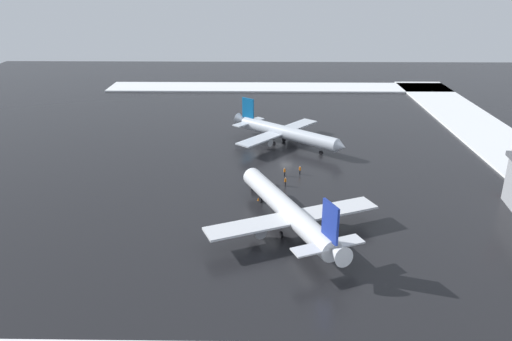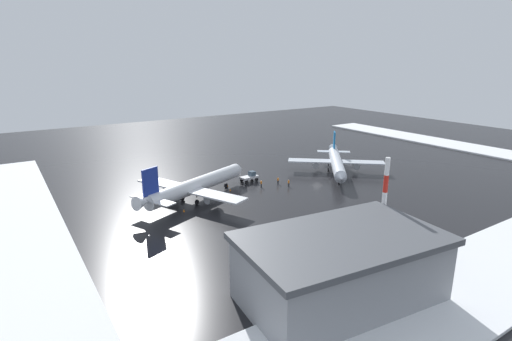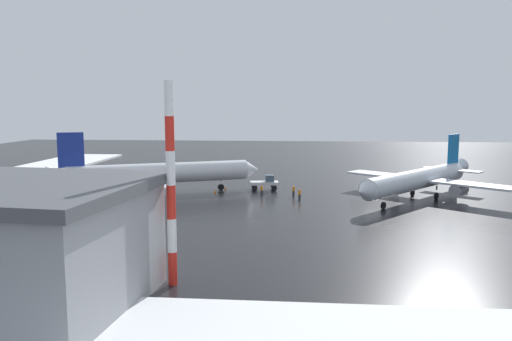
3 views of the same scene
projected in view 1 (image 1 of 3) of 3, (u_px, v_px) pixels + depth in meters
The scene contains 12 objects.
ground_plane at pixel (286, 155), 109.44m from camera, with size 240.00×240.00×0.00m, color black.
snow_bank_right at pixel (278, 87), 171.50m from camera, with size 14.00×116.00×0.47m, color white.
airplane_parked_starboard at pixel (288, 210), 76.77m from camera, with size 31.79×26.96×9.95m.
airplane_far_rear at pixel (285, 133), 114.34m from camera, with size 23.61×25.70×9.26m.
pushback_tug at pixel (256, 179), 93.50m from camera, with size 4.83×2.76×2.50m.
ground_crew_mid_apron at pixel (285, 181), 93.29m from camera, with size 0.36×0.36×1.71m.
ground_crew_near_tug at pixel (300, 170), 98.68m from camera, with size 0.36×0.36×1.71m.
ground_crew_beside_wing at pixel (285, 171), 97.86m from camera, with size 0.36×0.36×1.71m.
antenna_mast at pixel (512, 155), 86.35m from camera, with size 0.70×0.70×15.79m.
traffic_cone_near_nose at pixel (324, 244), 73.17m from camera, with size 0.36×0.36×0.55m, color orange.
traffic_cone_mid_line at pixel (277, 202), 86.57m from camera, with size 0.36×0.36×0.55m, color orange.
traffic_cone_wingtip_side at pixel (258, 199), 87.67m from camera, with size 0.36×0.36×0.55m, color orange.
Camera 1 is at (-102.92, 5.01, 37.63)m, focal length 35.00 mm.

